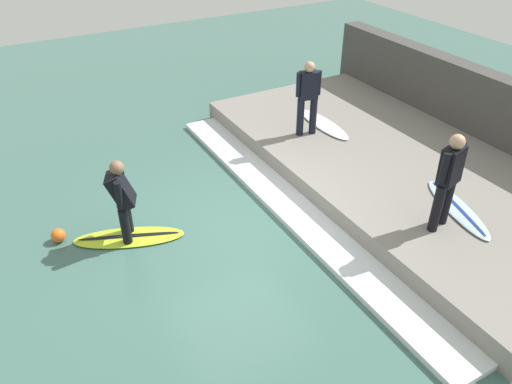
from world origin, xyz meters
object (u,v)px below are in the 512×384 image
surfboard_riding (129,237)px  surfer_riding (122,196)px  surfboard_waiting_near (324,124)px  surfboard_waiting_far (457,208)px  surfer_waiting_near (308,95)px  marker_buoy (58,235)px  surfer_waiting_far (449,177)px

surfboard_riding → surfer_riding: (-0.00, 0.00, 0.88)m
surfboard_waiting_near → surfboard_waiting_far: 3.99m
surfer_waiting_near → marker_buoy: 5.85m
surfboard_riding → surfer_waiting_far: 5.53m
surfboard_riding → surfer_riding: 0.88m
surfer_riding → surfboard_waiting_near: size_ratio=0.82×
surfboard_riding → surfer_waiting_near: surfer_waiting_near is taller
surfer_waiting_near → surfboard_waiting_far: (0.66, -3.83, -0.92)m
surfboard_waiting_near → surfboard_waiting_far: bearing=-89.3°
surfer_riding → surfboard_waiting_near: (5.19, 1.35, -0.44)m
marker_buoy → surfer_waiting_far: bearing=-30.4°
surfboard_waiting_near → surfboard_waiting_far: surfboard_waiting_far is taller
surfer_riding → marker_buoy: (-1.10, 0.54, -0.78)m
surfboard_waiting_near → marker_buoy: size_ratio=7.35×
surfboard_waiting_near → marker_buoy: 6.35m
surfboard_riding → surfer_waiting_near: size_ratio=1.20×
surfboard_waiting_far → marker_buoy: size_ratio=7.63×
surfboard_riding → surfer_riding: bearing=180.0°
surfer_waiting_near → surfboard_waiting_near: size_ratio=0.90×
marker_buoy → surfboard_waiting_near: bearing=7.4°
surfboard_waiting_far → surfboard_waiting_near: bearing=90.7°
surfer_riding → surfboard_waiting_far: 5.88m
surfer_riding → surfboard_waiting_far: (5.24, -2.64, -0.44)m
surfer_riding → surfer_waiting_far: surfer_waiting_far is taller
surfer_waiting_far → surfboard_riding: bearing=148.6°
surfboard_waiting_far → surfer_waiting_near: bearing=99.8°
surfboard_riding → surfboard_waiting_far: 5.88m
surfer_waiting_far → marker_buoy: bearing=149.6°
surfboard_riding → surfer_riding: size_ratio=1.32×
surfer_riding → surfer_waiting_far: (4.57, -2.79, 0.51)m
surfer_riding → surfboard_waiting_near: bearing=14.6°
surfboard_waiting_far → marker_buoy: (-6.34, 3.17, -0.35)m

